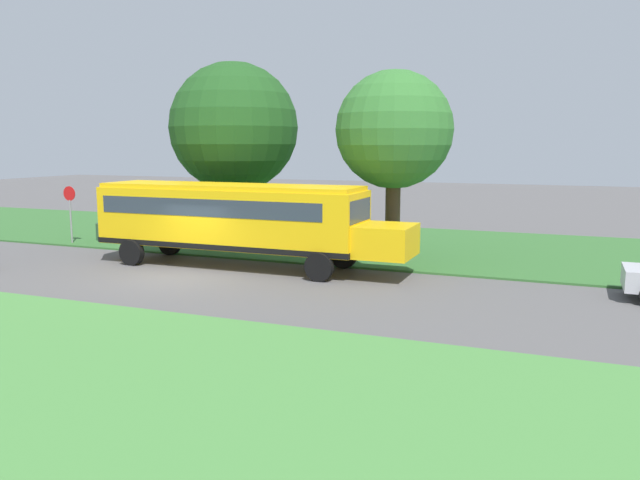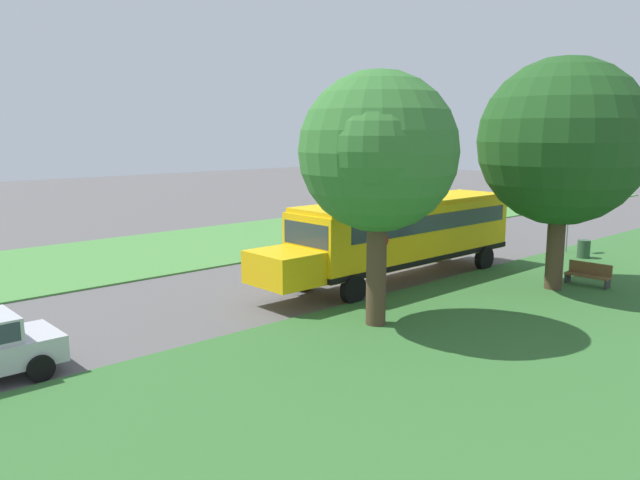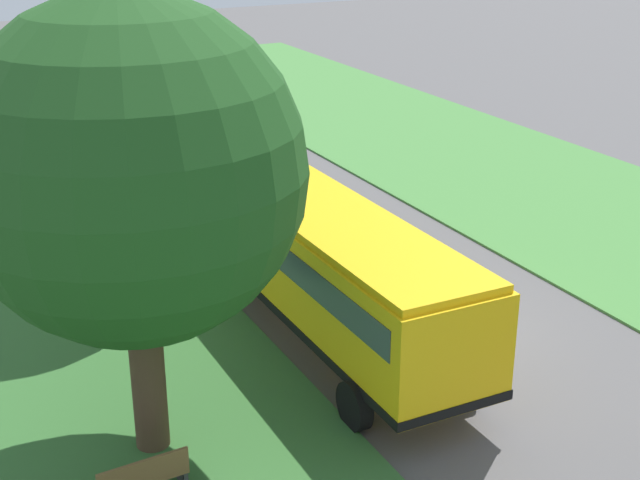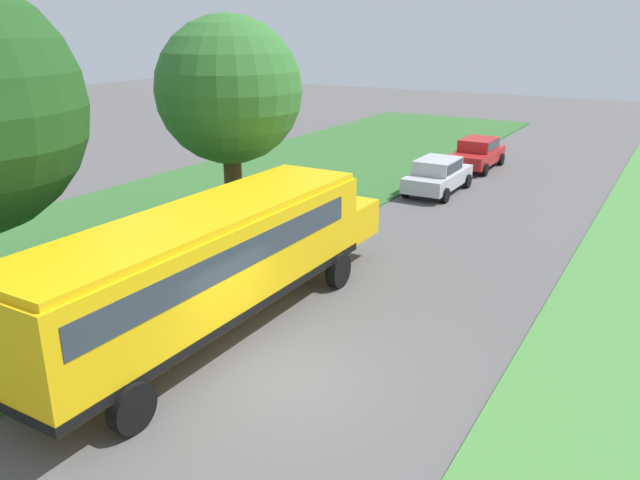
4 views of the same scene
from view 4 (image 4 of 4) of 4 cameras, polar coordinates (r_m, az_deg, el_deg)
ground_plane at (r=13.73m, az=-3.05°, el=-12.49°), size 120.00×120.00×0.00m
grass_verge at (r=20.47m, az=-27.15°, el=-3.55°), size 12.00×80.00×0.08m
school_bus at (r=15.09m, az=-9.68°, el=-1.61°), size 2.84×12.42×3.16m
car_silver_nearest at (r=28.54m, az=10.72°, el=5.99°), size 2.02×4.40×1.56m
car_red_middle at (r=34.03m, az=14.21°, el=7.83°), size 2.02×4.40×1.56m
oak_tree_roadside_mid at (r=20.64m, az=-8.32°, el=13.41°), size 4.64×4.64×7.55m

